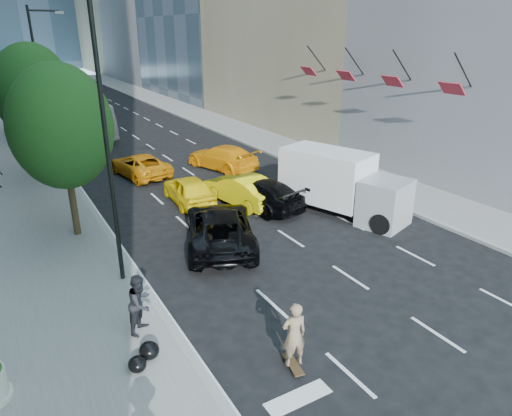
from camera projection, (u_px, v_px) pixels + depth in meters
ground at (329, 284)px, 16.76m from camera, size 160.00×160.00×0.00m
sidewalk_left at (6, 145)px, 36.68m from camera, size 6.00×120.00×0.15m
sidewalk_right at (219, 123)px, 45.57m from camera, size 4.00×120.00×0.15m
lamp_near at (110, 125)px, 14.90m from camera, size 2.13×0.22×10.00m
lamp_far at (42, 78)px, 29.40m from camera, size 2.13×0.22×10.00m
tree_near at (61, 127)px, 18.83m from camera, size 4.20×4.20×7.46m
tree_mid at (34, 92)px, 26.75m from camera, size 4.50×4.50×7.99m
tree_far at (18, 83)px, 37.48m from camera, size 3.90×3.90×6.92m
traffic_signal at (21, 79)px, 44.44m from camera, size 2.48×0.53×5.20m
facade_flags at (370, 75)px, 27.54m from camera, size 1.85×13.30×2.05m
skateboarder at (294, 339)px, 12.27m from camera, size 0.78×0.59×1.93m
black_sedan_lincoln at (220, 227)px, 19.55m from camera, size 4.79×6.54×1.65m
black_sedan_mercedes at (259, 194)px, 23.72m from camera, size 3.38×5.72×1.56m
taxi_a at (189, 190)px, 24.33m from camera, size 2.06×4.59×1.53m
taxi_b at (241, 189)px, 24.27m from camera, size 2.65×5.12×1.61m
taxi_c at (140, 165)px, 28.96m from camera, size 3.15×5.44×1.43m
taxi_d at (222, 157)px, 30.48m from camera, size 3.76×5.86×1.58m
city_bus at (57, 118)px, 38.99m from camera, size 7.73×12.51×3.46m
box_truck at (341, 183)px, 22.79m from camera, size 4.28×6.88×3.10m
pedestrian_a at (140, 303)px, 13.62m from camera, size 1.16×1.15×1.89m
garbage_bags at (144, 356)px, 12.50m from camera, size 0.97×0.94×0.48m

